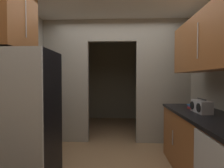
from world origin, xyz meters
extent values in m
cube|color=#9E998C|center=(-1.06, 1.42, 1.29)|extent=(0.95, 0.12, 2.58)
cube|color=#9E998C|center=(0.98, 1.42, 1.29)|extent=(1.11, 0.12, 2.58)
cube|color=#9E998C|center=(-0.08, 1.42, 2.35)|extent=(1.02, 0.12, 0.45)
cube|color=gray|center=(0.00, 3.83, 1.29)|extent=(3.07, 0.10, 2.58)
cube|color=gray|center=(-1.48, 2.62, 1.29)|extent=(0.10, 2.40, 2.58)
cube|color=gray|center=(1.48, 2.62, 1.29)|extent=(0.10, 2.40, 2.58)
cube|color=black|center=(-1.14, -0.14, 0.85)|extent=(0.73, 0.66, 1.71)
cube|color=#B7BABC|center=(-1.14, -0.48, 0.85)|extent=(0.73, 0.03, 1.71)
cube|color=brown|center=(1.20, -0.22, 0.43)|extent=(0.64, 2.19, 0.86)
cube|color=black|center=(1.20, -0.22, 0.88)|extent=(0.68, 2.19, 0.04)
cylinder|color=#B7BABC|center=(0.87, 0.26, 0.47)|extent=(0.01, 0.01, 0.22)
cube|color=brown|center=(1.20, -0.22, 1.80)|extent=(0.34, 1.97, 0.72)
cylinder|color=#B7BABC|center=(1.01, -0.22, 1.80)|extent=(0.01, 0.01, 0.43)
cube|color=brown|center=(-1.35, -0.05, 2.15)|extent=(0.34, 0.80, 0.82)
cylinder|color=#B7BABC|center=(-1.17, -0.05, 2.15)|extent=(0.01, 0.01, 0.49)
cube|color=#B2B2B7|center=(1.17, 0.00, 0.98)|extent=(0.15, 0.35, 0.16)
cylinder|color=#262626|center=(1.17, 0.00, 1.08)|extent=(0.02, 0.25, 0.02)
cylinder|color=black|center=(1.08, -0.10, 0.98)|extent=(0.01, 0.11, 0.11)
cylinder|color=black|center=(1.08, 0.11, 0.98)|extent=(0.01, 0.11, 0.11)
cube|color=red|center=(1.17, 0.31, 0.91)|extent=(0.13, 0.16, 0.03)
cube|color=#8C3893|center=(1.17, 0.30, 0.93)|extent=(0.12, 0.15, 0.02)
cube|color=#2D609E|center=(1.16, 0.30, 0.95)|extent=(0.13, 0.16, 0.02)
camera|label=1|loc=(0.08, -2.50, 1.35)|focal=29.81mm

